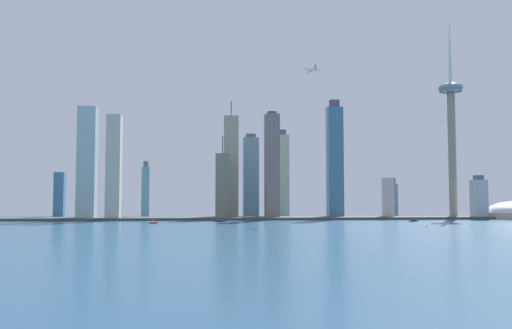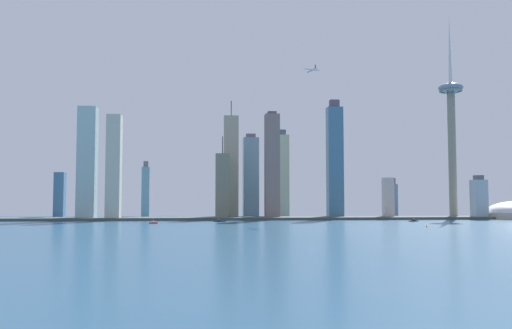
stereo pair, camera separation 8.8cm
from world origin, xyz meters
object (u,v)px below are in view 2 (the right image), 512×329
(skyscraper_8, at_px, (231,167))
(skyscraper_10, at_px, (272,166))
(skyscraper_0, at_px, (335,161))
(skyscraper_9, at_px, (281,175))
(skyscraper_5, at_px, (393,199))
(skyscraper_3, at_px, (114,167))
(boat_1, at_px, (414,221))
(skyscraper_11, at_px, (87,163))
(channel_buoy_0, at_px, (427,226))
(boat_4, at_px, (219,221))
(skyscraper_2, at_px, (479,199))
(skyscraper_7, at_px, (388,198))
(skyscraper_12, at_px, (251,177))
(skyscraper_6, at_px, (60,196))
(skyscraper_4, at_px, (146,192))
(skyscraper_1, at_px, (222,186))
(observation_tower, at_px, (451,118))
(boat_5, at_px, (153,223))
(airplane, at_px, (312,70))

(skyscraper_8, xyz_separation_m, skyscraper_10, (60.10, -51.11, -1.54))
(skyscraper_0, xyz_separation_m, skyscraper_9, (-76.11, 65.44, -19.62))
(skyscraper_9, bearing_deg, skyscraper_5, -0.40)
(skyscraper_3, height_order, skyscraper_8, skyscraper_8)
(skyscraper_10, distance_m, boat_1, 222.73)
(skyscraper_11, height_order, channel_buoy_0, skyscraper_11)
(boat_4, bearing_deg, boat_1, -134.84)
(skyscraper_2, distance_m, boat_1, 159.88)
(skyscraper_11, bearing_deg, skyscraper_7, 2.00)
(skyscraper_7, height_order, channel_buoy_0, skyscraper_7)
(skyscraper_12, xyz_separation_m, boat_1, (209.85, -166.45, -65.91))
(skyscraper_6, xyz_separation_m, skyscraper_11, (51.45, -53.26, 46.99))
(skyscraper_9, height_order, skyscraper_10, skyscraper_10)
(skyscraper_3, distance_m, skyscraper_4, 94.61)
(skyscraper_6, height_order, skyscraper_7, skyscraper_6)
(skyscraper_2, xyz_separation_m, channel_buoy_0, (-183.31, -230.12, -30.35))
(skyscraper_3, bearing_deg, skyscraper_5, 13.41)
(skyscraper_4, height_order, skyscraper_6, skyscraper_4)
(skyscraper_1, relative_size, skyscraper_2, 1.90)
(observation_tower, distance_m, skyscraper_2, 139.14)
(skyscraper_8, xyz_separation_m, channel_buoy_0, (196.41, -302.11, -81.56))
(observation_tower, bearing_deg, skyscraper_10, -176.41)
(skyscraper_4, relative_size, skyscraper_11, 0.55)
(skyscraper_11, bearing_deg, boat_5, -48.24)
(skyscraper_4, distance_m, airplane, 324.67)
(skyscraper_0, relative_size, channel_buoy_0, 73.39)
(skyscraper_1, distance_m, skyscraper_12, 69.58)
(skyscraper_5, height_order, boat_1, skyscraper_5)
(skyscraper_4, relative_size, boat_1, 5.36)
(skyscraper_12, bearing_deg, skyscraper_0, -20.34)
(skyscraper_11, distance_m, boat_4, 221.83)
(observation_tower, relative_size, skyscraper_11, 2.01)
(skyscraper_5, bearing_deg, boat_5, -151.36)
(skyscraper_9, distance_m, boat_5, 296.46)
(skyscraper_2, relative_size, airplane, 2.81)
(skyscraper_4, bearing_deg, channel_buoy_0, -42.76)
(observation_tower, relative_size, skyscraper_0, 1.77)
(skyscraper_8, bearing_deg, skyscraper_2, -10.73)
(skyscraper_1, distance_m, skyscraper_9, 122.47)
(skyscraper_3, relative_size, boat_5, 13.37)
(skyscraper_7, height_order, boat_1, skyscraper_7)
(skyscraper_9, xyz_separation_m, skyscraper_12, (-53.68, -17.32, -3.97))
(skyscraper_2, bearing_deg, skyscraper_12, 165.59)
(boat_1, bearing_deg, skyscraper_6, -54.15)
(skyscraper_0, height_order, skyscraper_1, skyscraper_0)
(skyscraper_0, relative_size, skyscraper_11, 1.14)
(airplane, bearing_deg, skyscraper_4, 39.20)
(skyscraper_5, bearing_deg, skyscraper_1, -167.90)
(skyscraper_12, xyz_separation_m, channel_buoy_0, (163.05, -319.12, -65.85))
(skyscraper_5, height_order, skyscraper_11, skyscraper_11)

